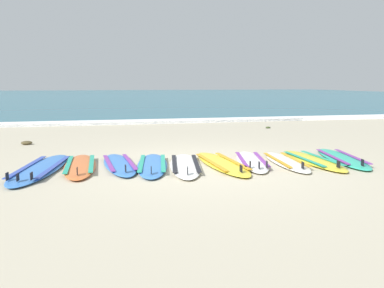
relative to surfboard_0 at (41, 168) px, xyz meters
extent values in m
plane|color=#B7AD93|center=(2.73, -0.28, -0.04)|extent=(80.00, 80.00, 0.00)
cube|color=#23667A|center=(2.73, 36.94, 0.01)|extent=(80.00, 60.00, 0.10)
cube|color=white|center=(2.73, 7.33, 0.02)|extent=(80.00, 0.78, 0.11)
ellipsoid|color=#3875CC|center=(0.00, 0.00, 0.00)|extent=(1.03, 2.55, 0.07)
cube|color=#334CB2|center=(-0.22, 0.04, 0.04)|extent=(0.38, 1.73, 0.01)
cube|color=#334CB2|center=(0.22, -0.03, 0.04)|extent=(0.38, 1.73, 0.01)
cube|color=black|center=(-0.16, -0.95, 0.09)|extent=(0.03, 0.09, 0.11)
cube|color=black|center=(-0.32, -0.86, 0.09)|extent=(0.03, 0.09, 0.11)
cube|color=black|center=(0.01, -0.92, 0.09)|extent=(0.03, 0.09, 0.11)
ellipsoid|color=orange|center=(0.63, 0.08, 0.00)|extent=(0.55, 2.12, 0.07)
cube|color=teal|center=(0.44, 0.08, 0.04)|extent=(0.09, 1.48, 0.01)
cube|color=teal|center=(0.82, 0.08, 0.04)|extent=(0.09, 1.48, 0.01)
cube|color=black|center=(0.63, -0.74, 0.09)|extent=(0.01, 0.09, 0.11)
ellipsoid|color=#3875CC|center=(1.29, 0.07, 0.00)|extent=(0.67, 2.05, 0.07)
cube|color=purple|center=(1.11, 0.05, 0.04)|extent=(0.19, 1.41, 0.01)
cube|color=purple|center=(1.47, 0.08, 0.04)|extent=(0.19, 1.41, 0.01)
cube|color=black|center=(1.35, -0.72, 0.09)|extent=(0.02, 0.09, 0.11)
ellipsoid|color=#3875CC|center=(1.84, -0.12, 0.00)|extent=(0.80, 2.12, 0.07)
cube|color=teal|center=(1.66, -0.09, 0.04)|extent=(0.27, 1.44, 0.01)
cube|color=teal|center=(2.03, -0.14, 0.04)|extent=(0.27, 1.44, 0.01)
cube|color=black|center=(1.73, -0.91, 0.09)|extent=(0.02, 0.09, 0.11)
ellipsoid|color=white|center=(2.40, -0.27, 0.00)|extent=(0.85, 2.14, 0.07)
cube|color=black|center=(2.21, -0.24, 0.04)|extent=(0.31, 1.45, 0.01)
cube|color=black|center=(2.58, -0.30, 0.04)|extent=(0.31, 1.45, 0.01)
cube|color=black|center=(2.27, -1.07, 0.09)|extent=(0.03, 0.09, 0.11)
ellipsoid|color=yellow|center=(3.05, -0.25, 0.00)|extent=(0.69, 2.24, 0.07)
cube|color=gold|center=(2.85, -0.26, 0.04)|extent=(0.17, 1.55, 0.01)
cube|color=gold|center=(3.25, -0.24, 0.04)|extent=(0.17, 1.55, 0.01)
cube|color=black|center=(3.11, -1.11, 0.09)|extent=(0.02, 0.09, 0.11)
ellipsoid|color=white|center=(3.64, -0.19, 0.00)|extent=(0.90, 2.04, 0.07)
cube|color=purple|center=(3.47, -0.15, 0.04)|extent=(0.36, 1.37, 0.01)
cube|color=purple|center=(3.82, -0.22, 0.04)|extent=(0.36, 1.37, 0.01)
cube|color=black|center=(3.48, -0.94, 0.09)|extent=(0.03, 0.09, 0.11)
cube|color=black|center=(3.36, -0.85, 0.09)|extent=(0.03, 0.09, 0.11)
cube|color=black|center=(3.62, -0.91, 0.09)|extent=(0.03, 0.09, 0.11)
ellipsoid|color=silver|center=(4.23, -0.36, 0.00)|extent=(0.65, 1.94, 0.07)
cube|color=gold|center=(4.06, -0.34, 0.04)|extent=(0.19, 1.33, 0.01)
cube|color=gold|center=(4.40, -0.38, 0.04)|extent=(0.19, 1.33, 0.01)
cube|color=black|center=(4.16, -1.10, 0.09)|extent=(0.02, 0.09, 0.11)
ellipsoid|color=yellow|center=(4.77, -0.35, 0.00)|extent=(0.53, 2.08, 0.07)
cube|color=teal|center=(4.58, -0.35, 0.04)|extent=(0.08, 1.45, 0.01)
cube|color=teal|center=(4.96, -0.35, 0.04)|extent=(0.08, 1.45, 0.01)
cube|color=black|center=(4.77, -1.16, 0.09)|extent=(0.01, 0.09, 0.11)
ellipsoid|color=#2DB793|center=(5.40, -0.30, 0.00)|extent=(0.92, 2.18, 0.07)
cube|color=purple|center=(5.22, -0.27, 0.04)|extent=(0.35, 1.47, 0.01)
cube|color=purple|center=(5.59, -0.34, 0.04)|extent=(0.35, 1.47, 0.01)
cube|color=black|center=(5.25, -1.12, 0.09)|extent=(0.03, 0.09, 0.11)
ellipsoid|color=#4C4228|center=(-0.75, 2.99, 0.01)|extent=(0.25, 0.20, 0.09)
ellipsoid|color=#384723|center=(6.17, 4.86, -0.01)|extent=(0.16, 0.13, 0.06)
camera|label=1|loc=(1.06, -6.74, 1.41)|focal=36.59mm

